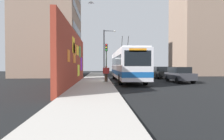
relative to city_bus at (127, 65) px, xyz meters
The scene contains 13 objects.
ground_plane 2.57m from the city_bus, 84.78° to the left, with size 80.00×80.00×0.00m, color black.
sidewalk_slab 3.83m from the city_bus, 87.23° to the left, with size 48.00×3.20×0.15m, color #ADA8A0.
graffiti_wall 6.22m from the city_bus, 123.90° to the left, with size 14.72×0.32×4.64m.
building_far_left 18.11m from the city_bus, 42.67° to the left, with size 12.49×8.76×19.75m.
building_far_right 20.84m from the city_bus, 49.65° to the right, with size 8.07×8.75×15.69m.
city_bus is the anchor object (origin of this frame).
parked_car_dark_gray 5.47m from the city_bus, 104.67° to the right, with size 4.06×1.74×1.58m.
parked_car_black 7.34m from the city_bus, 45.62° to the right, with size 4.76×1.76×1.58m.
parked_car_champagne 11.95m from the city_bus, 25.90° to the right, with size 4.63×1.86×1.58m.
pedestrian_at_curb 2.88m from the city_bus, 124.76° to the left, with size 0.22×0.64×1.56m.
traffic_light 2.87m from the city_bus, 53.83° to the left, with size 0.49×0.28×4.08m.
street_lamp 9.00m from the city_bus, 13.66° to the left, with size 0.44×1.83×6.96m.
curbside_puddle 3.42m from the city_bus, 155.53° to the left, with size 1.55×1.55×0.00m, color black.
Camera 1 is at (-20.29, 1.12, 1.71)m, focal length 30.31 mm.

